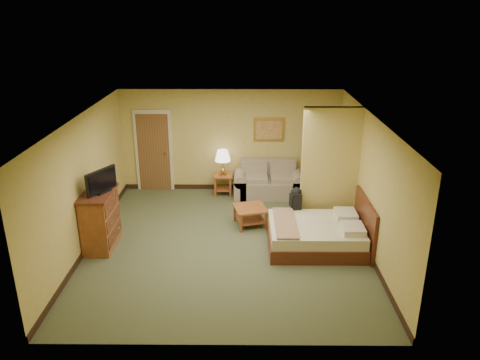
{
  "coord_description": "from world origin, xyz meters",
  "views": [
    {
      "loc": [
        0.33,
        -8.38,
        4.53
      ],
      "look_at": [
        0.26,
        0.6,
        1.15
      ],
      "focal_mm": 35.0,
      "sensor_mm": 36.0,
      "label": 1
    }
  ],
  "objects_px": {
    "dresser": "(100,219)",
    "bed": "(319,234)",
    "loveseat": "(269,185)",
    "coffee_table": "(250,212)"
  },
  "relations": [
    {
      "from": "loveseat",
      "to": "coffee_table",
      "type": "bearing_deg",
      "value": -105.76
    },
    {
      "from": "coffee_table",
      "to": "bed",
      "type": "height_order",
      "value": "bed"
    },
    {
      "from": "loveseat",
      "to": "bed",
      "type": "relative_size",
      "value": 0.91
    },
    {
      "from": "loveseat",
      "to": "dresser",
      "type": "distance_m",
      "value": 4.37
    },
    {
      "from": "dresser",
      "to": "bed",
      "type": "relative_size",
      "value": 0.61
    },
    {
      "from": "coffee_table",
      "to": "dresser",
      "type": "height_order",
      "value": "dresser"
    },
    {
      "from": "loveseat",
      "to": "dresser",
      "type": "bearing_deg",
      "value": -142.08
    },
    {
      "from": "loveseat",
      "to": "dresser",
      "type": "xyz_separation_m",
      "value": [
        -3.44,
        -2.68,
        0.3
      ]
    },
    {
      "from": "coffee_table",
      "to": "dresser",
      "type": "xyz_separation_m",
      "value": [
        -2.95,
        -0.96,
        0.28
      ]
    },
    {
      "from": "loveseat",
      "to": "bed",
      "type": "height_order",
      "value": "bed"
    }
  ]
}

